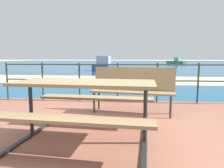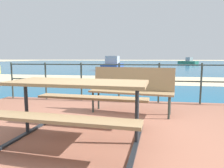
% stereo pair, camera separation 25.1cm
% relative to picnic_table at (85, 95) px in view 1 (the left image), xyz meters
% --- Properties ---
extents(ground_plane, '(240.00, 240.00, 0.00)m').
position_rel_picnic_table_xyz_m(ground_plane, '(0.26, 0.05, -0.67)').
color(ground_plane, beige).
extents(patio_paving, '(6.40, 5.20, 0.06)m').
position_rel_picnic_table_xyz_m(patio_paving, '(0.26, 0.05, -0.64)').
color(patio_paving, '#935B47').
rests_on(patio_paving, ground).
extents(sea_water, '(90.00, 90.00, 0.01)m').
position_rel_picnic_table_xyz_m(sea_water, '(0.26, 40.05, -0.66)').
color(sea_water, '#145B84').
rests_on(sea_water, ground).
extents(beach_strip, '(54.05, 4.85, 0.01)m').
position_rel_picnic_table_xyz_m(beach_strip, '(0.26, 8.28, -0.66)').
color(beach_strip, beige).
rests_on(beach_strip, ground).
extents(picnic_table, '(1.93, 1.60, 0.79)m').
position_rel_picnic_table_xyz_m(picnic_table, '(0.00, 0.00, 0.00)').
color(picnic_table, '#8C704C').
rests_on(picnic_table, patio_paving).
extents(park_bench, '(1.69, 0.69, 0.91)m').
position_rel_picnic_table_xyz_m(park_bench, '(0.64, 1.47, -0.07)').
color(park_bench, '#8C704C').
rests_on(park_bench, patio_paving).
extents(railing_fence, '(5.94, 0.04, 0.98)m').
position_rel_picnic_table_xyz_m(railing_fence, '(0.26, 2.50, 0.00)').
color(railing_fence, '#2D3833').
rests_on(railing_fence, patio_paving).
extents(boat_mid, '(1.64, 4.58, 1.32)m').
position_rel_picnic_table_xyz_m(boat_mid, '(-2.00, 16.66, -0.20)').
color(boat_mid, '#2D478C').
rests_on(boat_mid, sea_water).
extents(boat_far, '(3.29, 5.11, 1.27)m').
position_rel_picnic_table_xyz_m(boat_far, '(9.51, 40.38, -0.27)').
color(boat_far, '#338466').
rests_on(boat_far, sea_water).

